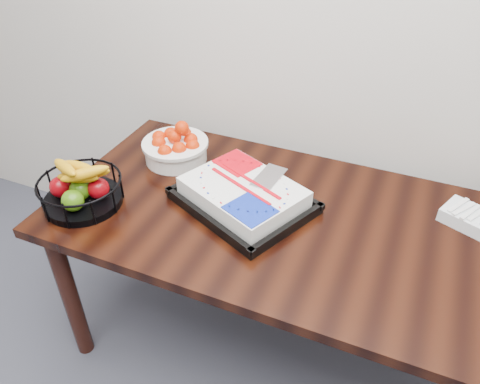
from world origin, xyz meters
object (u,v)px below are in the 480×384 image
at_px(tangerine_bowl, 175,144).
at_px(table, 293,236).
at_px(fruit_basket, 81,189).
at_px(cake_tray, 243,195).

bearing_deg(tangerine_bowl, table, -17.10).
bearing_deg(tangerine_bowl, fruit_basket, -112.18).
xyz_separation_m(table, cake_tray, (-0.20, 0.00, 0.13)).
relative_size(table, tangerine_bowl, 6.42).
height_order(table, fruit_basket, fruit_basket).
bearing_deg(table, fruit_basket, -163.25).
distance_m(tangerine_bowl, fruit_basket, 0.44).
bearing_deg(fruit_basket, table, 16.75).
relative_size(tangerine_bowl, fruit_basket, 0.91).
bearing_deg(cake_tray, tangerine_bowl, 155.15).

